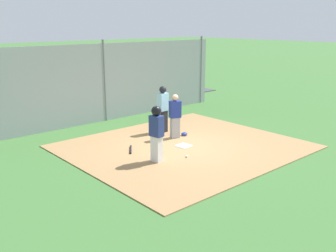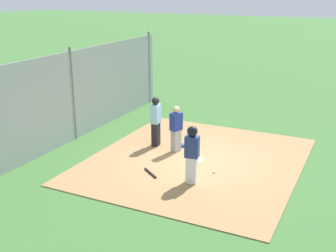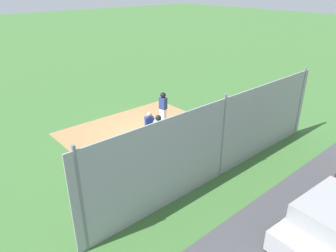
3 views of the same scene
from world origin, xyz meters
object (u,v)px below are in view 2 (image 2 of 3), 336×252
at_px(catcher, 176,128).
at_px(umpire, 156,120).
at_px(baseball_bat, 150,173).
at_px(catcher_mask, 182,145).
at_px(baseball, 214,172).
at_px(runner, 192,151).
at_px(home_plate, 196,159).

distance_m(catcher, umpire, 0.87).
bearing_deg(catcher, baseball_bat, -68.20).
height_order(umpire, baseball_bat, umpire).
relative_size(catcher, umpire, 0.90).
height_order(catcher_mask, baseball, catcher_mask).
xyz_separation_m(umpire, baseball, (1.29, 2.62, -0.88)).
height_order(baseball_bat, baseball, baseball).
bearing_deg(catcher_mask, runner, 29.48).
height_order(catcher, umpire, umpire).
distance_m(baseball_bat, baseball, 1.89).
distance_m(baseball_bat, catcher_mask, 2.45).
xyz_separation_m(home_plate, catcher, (-0.43, -0.90, 0.80)).
xyz_separation_m(catcher, umpire, (-0.16, -0.85, 0.10)).
relative_size(catcher, baseball, 21.19).
bearing_deg(runner, umpire, 37.96).
relative_size(catcher, catcher_mask, 6.53).
distance_m(runner, baseball, 1.34).
bearing_deg(baseball_bat, home_plate, 99.77).
bearing_deg(catcher, catcher_mask, 104.66).
bearing_deg(home_plate, baseball, 51.19).
bearing_deg(runner, catcher_mask, 21.39).
height_order(home_plate, catcher_mask, catcher_mask).
xyz_separation_m(home_plate, umpire, (-0.59, -1.75, 0.90)).
bearing_deg(runner, home_plate, 9.89).
distance_m(umpire, baseball_bat, 2.53).
relative_size(home_plate, umpire, 0.25).
xyz_separation_m(catcher, runner, (2.02, 1.42, 0.15)).
height_order(umpire, runner, umpire).
xyz_separation_m(umpire, runner, (2.18, 2.27, 0.05)).
relative_size(umpire, runner, 1.03).
height_order(home_plate, baseball, baseball).
xyz_separation_m(umpire, catcher_mask, (-0.27, 0.88, -0.85)).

